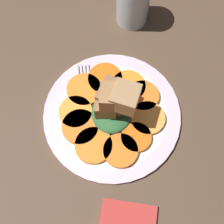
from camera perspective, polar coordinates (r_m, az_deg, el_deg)
The scene contains 14 objects.
table_slab at distance 58.85cm, azimuth -0.00°, elevation -1.07°, with size 120.00×120.00×2.00cm, color #4C3828.
plate at distance 57.42cm, azimuth -0.00°, elevation -0.56°, with size 25.20×25.20×1.05cm.
carrot_slice_0 at distance 55.87cm, azimuth -5.85°, elevation -2.75°, with size 6.56×6.56×0.91cm, color orange.
carrot_slice_1 at distance 54.72cm, azimuth -3.39°, elevation -6.14°, with size 6.59×6.59×0.91cm, color orange.
carrot_slice_2 at distance 54.42cm, azimuth 1.58°, elevation -7.08°, with size 6.09×6.09×0.91cm, color orange.
carrot_slice_3 at distance 55.18cm, azimuth 4.43°, elevation -4.64°, with size 5.40×5.40×0.91cm, color #D45F12.
carrot_slice_4 at distance 56.33cm, azimuth 6.48°, elevation -1.55°, with size 6.29×6.29×0.91cm, color #F99438.
carrot_slice_5 at distance 58.01cm, azimuth 5.67°, elevation 2.93°, with size 6.01×6.01×0.91cm, color orange.
carrot_slice_6 at distance 58.63cm, azimuth 3.03°, elevation 4.72°, with size 6.41×6.41×0.91cm, color orange.
carrot_slice_7 at distance 59.24cm, azimuth -1.25°, elevation 6.07°, with size 6.51×6.51×0.91cm, color #D35E12.
carrot_slice_8 at distance 58.47cm, azimuth -5.11°, elevation 4.07°, with size 6.55×6.55×0.91cm, color orange.
carrot_slice_9 at distance 56.91cm, azimuth -6.70°, elevation -0.01°, with size 6.13×6.13×0.91cm, color orange.
center_pile at distance 52.93cm, azimuth 0.46°, elevation 1.72°, with size 8.64×8.20×10.34cm.
fork at distance 57.45cm, azimuth -4.74°, elevation 1.18°, with size 17.89×6.29×0.40cm.
Camera 1 is at (19.57, 2.96, 56.42)cm, focal length 50.00 mm.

